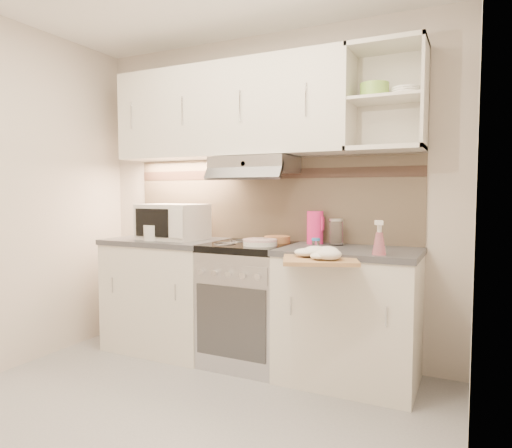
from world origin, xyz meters
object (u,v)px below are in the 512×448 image
Objects in this scene: glass_jar at (336,232)px; pink_pitcher at (315,227)px; spray_bottle at (379,240)px; cutting_board at (320,260)px; watering_can at (152,232)px; electric_range at (249,303)px; plate_stack at (260,242)px; microwave at (173,222)px.

pink_pitcher is at bearing 169.00° from glass_jar.
glass_jar is at bearing 113.60° from spray_bottle.
watering_can is at bearing 150.42° from cutting_board.
electric_range is 0.94m from watering_can.
electric_range is 0.75m from pink_pitcher.
pink_pitcher is at bearing 23.00° from electric_range.
watering_can is 1.75m from spray_bottle.
spray_bottle is (0.98, -0.21, 0.54)m from electric_range.
pink_pitcher reaches higher than cutting_board.
electric_range is 0.50m from plate_stack.
glass_jar reaches higher than watering_can.
glass_jar is 0.85× the size of spray_bottle.
watering_can is 0.90× the size of plate_stack.
watering_can is 1.27m from pink_pitcher.
glass_jar is at bearing 74.64° from cutting_board.
spray_bottle is at bearing -12.18° from electric_range.
microwave is 0.84m from plate_stack.
electric_range is 3.71× the size of plate_stack.
microwave is 2.34× the size of spray_bottle.
pink_pitcher reaches higher than watering_can.
microwave is 2.74× the size of glass_jar.
cutting_board is at bearing -28.75° from plate_stack.
microwave is 0.20m from watering_can.
spray_bottle is (0.37, -0.37, -0.01)m from glass_jar.
plate_stack is at bearing -4.97° from watering_can.
microwave is 2.38× the size of watering_can.
electric_range is at bearing 145.63° from plate_stack.
spray_bottle reaches higher than watering_can.
microwave is 2.16× the size of pink_pitcher.
cutting_board is at bearing -59.29° from pink_pitcher.
pink_pitcher is 0.17m from glass_jar.
glass_jar is at bearing 14.32° from electric_range.
pink_pitcher is 0.55× the size of cutting_board.
cutting_board is (0.53, -0.29, -0.05)m from plate_stack.
microwave reaches higher than spray_bottle.
glass_jar is (1.30, 0.15, -0.05)m from microwave.
spray_bottle reaches higher than plate_stack.
electric_range reaches higher than cutting_board.
electric_range is at bearing -165.68° from glass_jar.
microwave is 1.31m from glass_jar.
spray_bottle is at bearing -8.14° from plate_stack.
spray_bottle is at bearing -3.85° from microwave.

